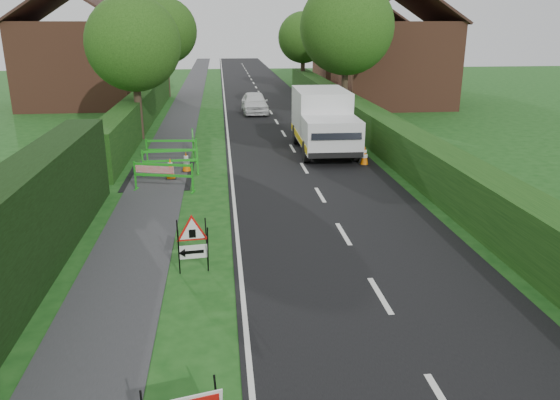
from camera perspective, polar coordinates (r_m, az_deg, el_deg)
ground at (r=10.46m, az=-1.61°, el=-13.28°), size 120.00×120.00×0.00m
road_surface at (r=44.35m, az=-2.13°, el=11.03°), size 6.00×90.00×0.02m
footpath at (r=44.30m, az=-9.37°, el=10.80°), size 2.00×90.00×0.02m
hedge_west_far at (r=31.67m, az=-14.11°, el=7.65°), size 1.00×24.00×1.80m
hedge_east at (r=26.49m, az=9.68°, el=5.97°), size 1.20×50.00×1.50m
house_west at (r=40.08m, az=-20.25°, el=13.37°), size 7.50×7.40×7.88m
house_east_a at (r=38.79m, az=11.64°, el=13.97°), size 7.50×7.40×7.88m
house_east_b at (r=52.52m, az=8.01°, el=15.14°), size 7.50×7.40×7.88m
tree_nw at (r=27.20m, az=-15.08°, el=15.47°), size 4.40×4.40×6.70m
tree_ne at (r=31.71m, az=6.99°, el=17.48°), size 5.20×5.20×7.79m
tree_fw at (r=43.09m, az=-11.99°, el=16.90°), size 4.80×4.80×7.24m
tree_fe at (r=47.45m, az=2.44°, el=16.60°), size 4.20×4.20×6.33m
triangle_sign at (r=12.34m, az=-9.30°, el=-4.13°), size 0.89×0.89×1.18m
works_van at (r=24.09m, az=4.56°, el=8.34°), size 2.38×5.79×2.61m
traffic_cone_0 at (r=22.04m, az=8.82°, el=4.63°), size 0.38×0.38×0.79m
traffic_cone_1 at (r=23.40m, az=7.92°, el=5.45°), size 0.38×0.38×0.79m
traffic_cone_2 at (r=26.14m, az=6.71°, el=6.83°), size 0.38×0.38×0.79m
traffic_cone_3 at (r=20.18m, az=-11.37°, el=3.23°), size 0.38×0.38×0.79m
traffic_cone_4 at (r=21.11m, az=-9.77°, el=3.98°), size 0.38×0.38×0.79m
ped_barrier_0 at (r=18.71m, az=-12.09°, el=2.78°), size 2.08×0.84×1.00m
ped_barrier_1 at (r=20.66m, az=-11.40°, el=4.26°), size 2.08×0.47×1.00m
ped_barrier_2 at (r=22.46m, az=-11.26°, el=5.36°), size 2.08×0.54×1.00m
ped_barrier_3 at (r=23.58m, az=-9.09°, el=6.08°), size 0.47×2.08×1.00m
redwhite_plank at (r=20.07m, az=-12.97°, el=1.88°), size 1.45×0.48×0.25m
hatchback_car at (r=34.66m, az=-2.67°, el=10.13°), size 1.59×3.87×1.31m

